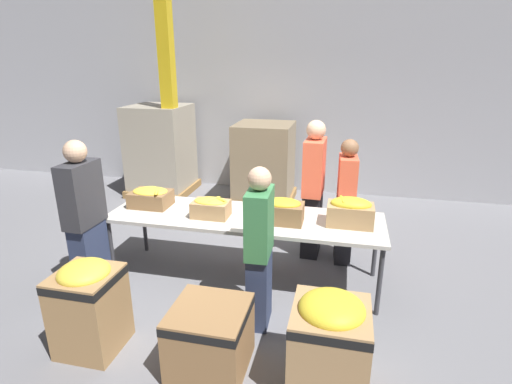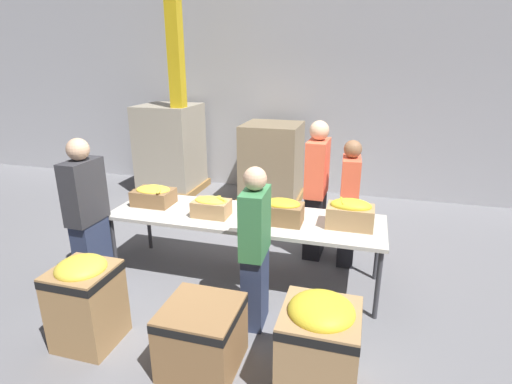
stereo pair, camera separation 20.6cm
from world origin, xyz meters
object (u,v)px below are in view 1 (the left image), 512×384
(sorting_table, at_px, (245,220))
(donation_bin_0, at_px, (89,303))
(banana_box_0, at_px, (151,197))
(donation_bin_2, at_px, (329,341))
(banana_box_1, at_px, (211,207))
(volunteer_0, at_px, (346,203))
(volunteer_3, at_px, (259,250))
(volunteer_1, at_px, (85,221))
(volunteer_2, at_px, (313,190))
(pallet_stack_0, at_px, (161,150))
(donation_bin_1, at_px, (210,336))
(pallet_stack_1, at_px, (264,164))
(banana_box_3, at_px, (350,211))
(support_pillar, at_px, (168,86))
(banana_box_2, at_px, (282,210))

(sorting_table, xyz_separation_m, donation_bin_0, (-1.02, -1.44, -0.29))
(banana_box_0, xyz_separation_m, donation_bin_2, (2.19, -1.49, -0.47))
(banana_box_1, height_order, volunteer_0, volunteer_0)
(volunteer_3, bearing_deg, volunteer_1, 83.95)
(volunteer_2, distance_m, pallet_stack_0, 3.57)
(banana_box_1, height_order, volunteer_1, volunteer_1)
(volunteer_3, height_order, donation_bin_2, volunteer_3)
(donation_bin_1, distance_m, donation_bin_2, 0.97)
(volunteer_1, relative_size, donation_bin_1, 2.78)
(donation_bin_1, distance_m, pallet_stack_1, 4.15)
(donation_bin_0, bearing_deg, volunteer_2, 52.80)
(volunteer_0, distance_m, pallet_stack_0, 3.97)
(volunteer_3, bearing_deg, donation_bin_2, -136.76)
(banana_box_3, xyz_separation_m, donation_bin_0, (-2.17, -1.45, -0.49))
(sorting_table, relative_size, donation_bin_2, 3.73)
(banana_box_3, distance_m, volunteer_2, 0.93)
(volunteer_3, distance_m, pallet_stack_0, 4.39)
(banana_box_1, bearing_deg, donation_bin_1, -72.16)
(banana_box_3, bearing_deg, support_pillar, 141.91)
(donation_bin_0, bearing_deg, sorting_table, 54.70)
(support_pillar, bearing_deg, pallet_stack_0, 141.06)
(banana_box_0, xyz_separation_m, donation_bin_1, (1.23, -1.49, -0.59))
(banana_box_2, distance_m, volunteer_0, 1.04)
(banana_box_3, height_order, volunteer_2, volunteer_2)
(donation_bin_0, distance_m, support_pillar, 4.26)
(support_pillar, bearing_deg, donation_bin_1, -62.45)
(sorting_table, height_order, banana_box_1, banana_box_1)
(volunteer_2, height_order, donation_bin_1, volunteer_2)
(banana_box_2, distance_m, volunteer_3, 0.71)
(volunteer_1, distance_m, support_pillar, 3.30)
(volunteer_0, bearing_deg, banana_box_1, -64.29)
(sorting_table, bearing_deg, pallet_stack_1, 97.14)
(sorting_table, height_order, volunteer_2, volunteer_2)
(banana_box_2, relative_size, volunteer_0, 0.28)
(banana_box_1, relative_size, volunteer_1, 0.24)
(banana_box_0, xyz_separation_m, volunteer_1, (-0.39, -0.70, -0.05))
(volunteer_0, bearing_deg, banana_box_3, 0.26)
(donation_bin_2, bearing_deg, banana_box_0, 145.71)
(volunteer_2, xyz_separation_m, pallet_stack_0, (-3.01, 1.92, -0.06))
(banana_box_1, distance_m, donation_bin_1, 1.53)
(banana_box_0, height_order, pallet_stack_1, pallet_stack_1)
(volunteer_3, xyz_separation_m, donation_bin_2, (0.69, -0.68, -0.35))
(banana_box_0, height_order, pallet_stack_0, pallet_stack_0)
(volunteer_2, bearing_deg, donation_bin_0, -34.92)
(pallet_stack_1, bearing_deg, donation_bin_1, -84.29)
(volunteer_2, height_order, donation_bin_2, volunteer_2)
(sorting_table, bearing_deg, support_pillar, 128.69)
(banana_box_1, distance_m, pallet_stack_1, 2.78)
(volunteer_1, bearing_deg, pallet_stack_0, 14.44)
(volunteer_3, height_order, support_pillar, support_pillar)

